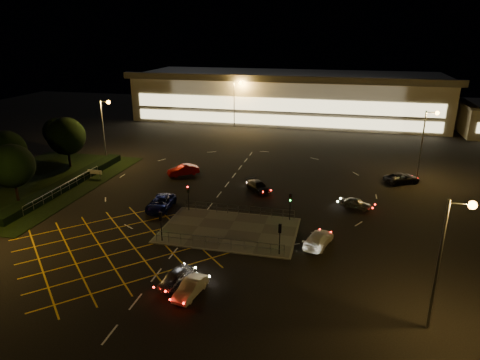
% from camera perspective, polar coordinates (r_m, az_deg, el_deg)
% --- Properties ---
extents(ground, '(180.00, 180.00, 0.00)m').
position_cam_1_polar(ground, '(48.44, -3.15, -5.50)').
color(ground, black).
rests_on(ground, ground).
extents(pedestrian_island, '(14.00, 9.00, 0.12)m').
position_cam_1_polar(pedestrian_island, '(46.18, -1.46, -6.70)').
color(pedestrian_island, '#4C4944').
rests_on(pedestrian_island, ground).
extents(grass_verge, '(18.00, 30.00, 0.08)m').
position_cam_1_polar(grass_verge, '(66.20, -25.50, -0.45)').
color(grass_verge, black).
rests_on(grass_verge, ground).
extents(hedge, '(2.00, 26.00, 1.00)m').
position_cam_1_polar(hedge, '(63.10, -22.00, -0.42)').
color(hedge, black).
rests_on(hedge, ground).
extents(supermarket, '(72.00, 26.50, 10.50)m').
position_cam_1_polar(supermarket, '(105.87, 6.46, 11.10)').
color(supermarket, beige).
rests_on(supermarket, ground).
extents(streetlight_se, '(1.78, 0.56, 10.03)m').
position_cam_1_polar(streetlight_se, '(32.21, 26.03, -8.11)').
color(streetlight_se, slate).
rests_on(streetlight_se, ground).
extents(streetlight_nw, '(1.78, 0.56, 10.03)m').
position_cam_1_polar(streetlight_nw, '(71.52, -17.57, 7.37)').
color(streetlight_nw, slate).
rests_on(streetlight_nw, ground).
extents(streetlight_ne, '(1.78, 0.56, 10.03)m').
position_cam_1_polar(streetlight_ne, '(64.65, 23.59, 5.44)').
color(streetlight_ne, slate).
rests_on(streetlight_ne, ground).
extents(streetlight_far_left, '(1.78, 0.56, 10.03)m').
position_cam_1_polar(streetlight_far_left, '(93.81, -0.53, 10.93)').
color(streetlight_far_left, slate).
rests_on(streetlight_far_left, ground).
extents(streetlight_far_right, '(1.78, 0.56, 10.03)m').
position_cam_1_polar(streetlight_far_right, '(94.77, 24.33, 9.33)').
color(streetlight_far_right, slate).
rests_on(streetlight_far_right, ground).
extents(signal_sw, '(0.28, 0.30, 3.15)m').
position_cam_1_polar(signal_sw, '(43.65, -10.51, -5.31)').
color(signal_sw, black).
rests_on(signal_sw, pedestrian_island).
extents(signal_se, '(0.28, 0.30, 3.15)m').
position_cam_1_polar(signal_se, '(40.59, 5.34, -7.02)').
color(signal_se, black).
rests_on(signal_se, pedestrian_island).
extents(signal_nw, '(0.28, 0.30, 3.15)m').
position_cam_1_polar(signal_nw, '(50.45, -6.92, -1.66)').
color(signal_nw, black).
rests_on(signal_nw, pedestrian_island).
extents(signal_ne, '(0.28, 0.30, 3.15)m').
position_cam_1_polar(signal_ne, '(47.83, 6.73, -2.85)').
color(signal_ne, black).
rests_on(signal_ne, pedestrian_island).
extents(tree_b, '(5.40, 5.40, 7.35)m').
position_cam_1_polar(tree_b, '(67.52, -28.73, 3.51)').
color(tree_b, black).
rests_on(tree_b, ground).
extents(tree_c, '(5.76, 5.76, 7.84)m').
position_cam_1_polar(tree_c, '(70.99, -22.15, 5.42)').
color(tree_c, black).
rests_on(tree_c, ground).
extents(tree_d, '(4.68, 4.68, 6.37)m').
position_cam_1_polar(tree_d, '(79.39, -23.19, 5.94)').
color(tree_d, black).
rests_on(tree_d, ground).
extents(tree_e, '(5.40, 5.40, 7.35)m').
position_cam_1_polar(tree_e, '(59.30, -28.13, 1.67)').
color(tree_e, black).
rests_on(tree_e, ground).
extents(car_near_silver, '(2.45, 4.01, 1.28)m').
position_cam_1_polar(car_near_silver, '(37.37, -8.61, -12.71)').
color(car_near_silver, '#ACADB3').
rests_on(car_near_silver, ground).
extents(car_queue_white, '(2.03, 4.05, 1.27)m').
position_cam_1_polar(car_queue_white, '(35.89, -6.61, -14.10)').
color(car_queue_white, silver).
rests_on(car_queue_white, ground).
extents(car_left_blue, '(2.85, 5.56, 1.50)m').
position_cam_1_polar(car_left_blue, '(52.15, -10.54, -3.05)').
color(car_left_blue, '#0C124C').
rests_on(car_left_blue, ground).
extents(car_far_dkgrey, '(4.30, 4.50, 1.29)m').
position_cam_1_polar(car_far_dkgrey, '(57.01, 2.50, -0.87)').
color(car_far_dkgrey, black).
rests_on(car_far_dkgrey, ground).
extents(car_right_silver, '(3.93, 2.46, 1.25)m').
position_cam_1_polar(car_right_silver, '(53.41, 15.23, -3.02)').
color(car_right_silver, '#9FA2A5').
rests_on(car_right_silver, ground).
extents(car_circ_red, '(4.64, 4.14, 1.53)m').
position_cam_1_polar(car_circ_red, '(63.79, -7.59, 1.32)').
color(car_circ_red, maroon).
rests_on(car_circ_red, ground).
extents(car_east_grey, '(5.59, 4.51, 1.41)m').
position_cam_1_polar(car_east_grey, '(64.08, 20.79, 0.22)').
color(car_east_grey, black).
rests_on(car_east_grey, ground).
extents(car_approach_white, '(3.23, 5.20, 1.41)m').
position_cam_1_polar(car_approach_white, '(43.64, 10.41, -7.73)').
color(car_approach_white, silver).
rests_on(car_approach_white, ground).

